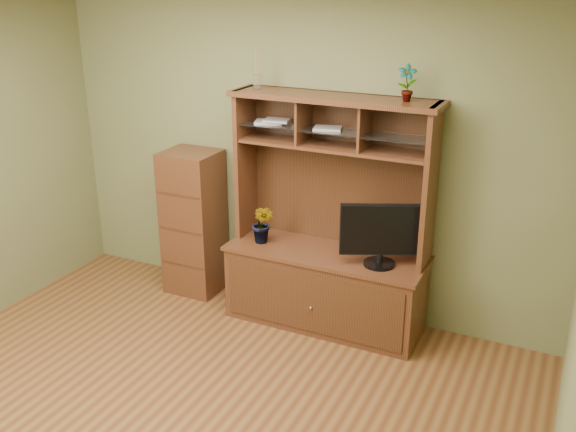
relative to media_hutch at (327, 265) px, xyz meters
The scene contains 8 objects.
room 1.95m from the media_hutch, 102.40° to the right, with size 4.54×4.04×2.74m.
media_hutch is the anchor object (origin of this frame).
monitor 0.62m from the media_hutch, 10.10° to the right, with size 0.59×0.30×0.50m.
orchid_plant 0.63m from the media_hutch, behind, with size 0.19×0.15×0.34m, color #326021.
top_plant 1.61m from the media_hutch, ahead, with size 0.14×0.09×0.27m, color #396A25.
reed_diffuser 1.64m from the media_hutch, behind, with size 0.06×0.06×0.31m.
magazines 1.19m from the media_hutch, 168.32° to the left, with size 0.76×0.23×0.04m.
side_cabinet 1.32m from the media_hutch, behind, with size 0.47×0.43×1.32m.
Camera 1 is at (2.15, -2.72, 2.78)m, focal length 40.00 mm.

